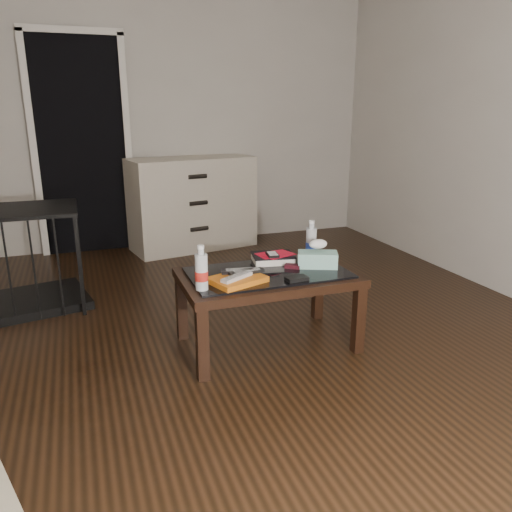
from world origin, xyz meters
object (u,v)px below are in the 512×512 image
Objects in this scene: textbook at (273,258)px; water_bottle_left at (201,268)px; pet_crate at (16,277)px; coffee_table at (268,282)px; water_bottle_right at (311,239)px; dresser at (192,203)px; tissue_box at (317,259)px.

water_bottle_left reaches higher than textbook.
coffee_table is at bearing -49.39° from pet_crate.
water_bottle_left is at bearing -160.08° from coffee_table.
pet_crate is 4.21× the size of water_bottle_right.
dresser is at bearing 88.06° from coffee_table.
water_bottle_left is at bearing -138.22° from textbook.
water_bottle_right is at bearing -39.41° from pet_crate.
textbook is (1.55, -0.96, 0.25)m from pet_crate.
tissue_box is (1.76, -1.14, 0.28)m from pet_crate.
textbook is 0.28m from water_bottle_right.
coffee_table is 0.33m from tissue_box.
textbook is (0.02, -2.11, 0.03)m from dresser.
tissue_box is at bearing -30.39° from textbook.
water_bottle_left is 1.03× the size of tissue_box.
tissue_box is (0.31, -0.01, 0.11)m from coffee_table.
dresser is 2.11m from textbook.
dresser reaches higher than water_bottle_right.
water_bottle_right is at bearing 10.67° from textbook.
water_bottle_left reaches higher than tissue_box.
textbook is at bearing 162.93° from tissue_box.
tissue_box is (0.23, -2.29, 0.06)m from dresser.
pet_crate reaches higher than water_bottle_right.
dresser is 5.52× the size of tissue_box.
dresser reaches higher than tissue_box.
water_bottle_left is (-0.50, -2.44, 0.13)m from dresser.
pet_crate is 2.12m from tissue_box.
pet_crate reaches higher than water_bottle_left.
dresser is at bearing 78.30° from water_bottle_left.
textbook is 1.05× the size of water_bottle_right.
coffee_table is 4.20× the size of water_bottle_left.
water_bottle_right reaches higher than textbook.
coffee_table is 0.49m from water_bottle_left.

